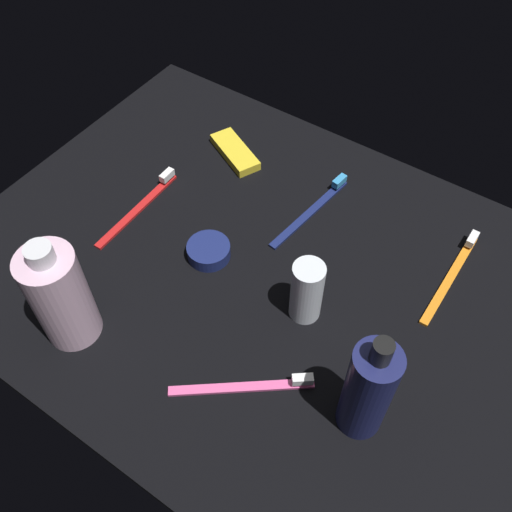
% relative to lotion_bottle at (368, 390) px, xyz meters
% --- Properties ---
extents(ground_plane, '(0.84, 0.64, 0.01)m').
position_rel_lotion_bottle_xyz_m(ground_plane, '(-0.23, 0.11, -0.08)').
color(ground_plane, black).
extents(lotion_bottle, '(0.05, 0.05, 0.18)m').
position_rel_lotion_bottle_xyz_m(lotion_bottle, '(0.00, 0.00, 0.00)').
color(lotion_bottle, '#1A1E4F').
rests_on(lotion_bottle, ground_plane).
extents(bodywash_bottle, '(0.07, 0.07, 0.17)m').
position_rel_lotion_bottle_xyz_m(bodywash_bottle, '(-0.37, -0.10, -0.00)').
color(bodywash_bottle, silver).
rests_on(bodywash_bottle, ground_plane).
extents(deodorant_stick, '(0.04, 0.04, 0.10)m').
position_rel_lotion_bottle_xyz_m(deodorant_stick, '(-0.13, 0.09, -0.03)').
color(deodorant_stick, silver).
rests_on(deodorant_stick, ground_plane).
extents(toothbrush_red, '(0.01, 0.18, 0.02)m').
position_rel_lotion_bottle_xyz_m(toothbrush_red, '(-0.44, 0.12, -0.07)').
color(toothbrush_red, red).
rests_on(toothbrush_red, ground_plane).
extents(toothbrush_pink, '(0.15, 0.12, 0.02)m').
position_rel_lotion_bottle_xyz_m(toothbrush_pink, '(-0.13, -0.04, -0.07)').
color(toothbrush_pink, '#E55999').
rests_on(toothbrush_pink, ground_plane).
extents(toothbrush_navy, '(0.03, 0.18, 0.02)m').
position_rel_lotion_bottle_xyz_m(toothbrush_navy, '(-0.21, 0.26, -0.07)').
color(toothbrush_navy, navy).
rests_on(toothbrush_navy, ground_plane).
extents(toothbrush_orange, '(0.01, 0.18, 0.02)m').
position_rel_lotion_bottle_xyz_m(toothbrush_orange, '(0.01, 0.26, -0.07)').
color(toothbrush_orange, orange).
rests_on(toothbrush_orange, ground_plane).
extents(snack_bar_yellow, '(0.11, 0.08, 0.01)m').
position_rel_lotion_bottle_xyz_m(snack_bar_yellow, '(-0.39, 0.29, -0.07)').
color(snack_bar_yellow, yellow).
rests_on(snack_bar_yellow, ground_plane).
extents(cream_tin_left, '(0.06, 0.06, 0.02)m').
position_rel_lotion_bottle_xyz_m(cream_tin_left, '(-0.30, 0.10, -0.07)').
color(cream_tin_left, navy).
rests_on(cream_tin_left, ground_plane).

